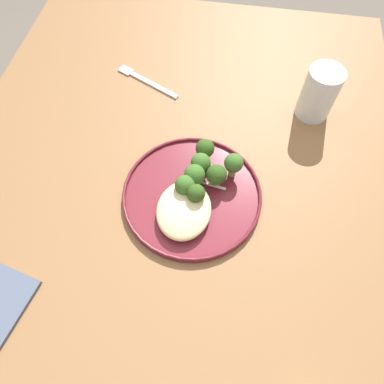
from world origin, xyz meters
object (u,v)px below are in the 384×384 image
water_glass (318,96)px  broccoli_floret_small_sprig (195,175)px  broccoli_floret_beside_noodles (196,192)px  dinner_fork (146,81)px  seared_scallop_tilted_round (191,225)px  broccoli_floret_tall_stalk (234,164)px  dinner_plate (192,195)px  seared_scallop_half_hidden (179,210)px  seared_scallop_rear_pale (176,194)px  seared_scallop_tiny_bay (177,220)px  broccoli_floret_split_head (201,163)px  broccoli_floret_right_tilted (205,149)px  broccoli_floret_near_rim (185,186)px  broccoli_floret_left_leaning (216,175)px

water_glass → broccoli_floret_small_sprig: bearing=135.7°
broccoli_floret_beside_noodles → dinner_fork: size_ratio=0.35×
seared_scallop_tilted_round → broccoli_floret_tall_stalk: (0.14, -0.07, 0.03)m
dinner_plate → broccoli_floret_tall_stalk: broccoli_floret_tall_stalk is taller
seared_scallop_half_hidden → broccoli_floret_small_sprig: broccoli_floret_small_sprig is taller
seared_scallop_rear_pale → seared_scallop_tiny_bay: bearing=-167.8°
broccoli_floret_split_head → broccoli_floret_small_sprig: 0.03m
seared_scallop_half_hidden → broccoli_floret_right_tilted: bearing=-12.1°
broccoli_floret_tall_stalk → dinner_fork: size_ratio=0.36×
seared_scallop_tilted_round → broccoli_floret_beside_noodles: (0.06, -0.00, 0.03)m
seared_scallop_rear_pale → water_glass: (0.29, -0.28, 0.03)m
broccoli_floret_near_rim → broccoli_floret_right_tilted: broccoli_floret_near_rim is taller
broccoli_floret_split_head → broccoli_floret_left_leaning: 0.04m
dinner_plate → water_glass: bearing=-41.8°
seared_scallop_rear_pale → broccoli_floret_split_head: 0.08m
seared_scallop_tiny_bay → broccoli_floret_split_head: bearing=-12.5°
broccoli_floret_tall_stalk → seared_scallop_rear_pale: bearing=124.0°
dinner_plate → broccoli_floret_small_sprig: (0.02, -0.00, 0.04)m
seared_scallop_rear_pale → broccoli_floret_right_tilted: broccoli_floret_right_tilted is taller
water_glass → dinner_fork: size_ratio=0.71×
dinner_plate → broccoli_floret_tall_stalk: 0.11m
seared_scallop_tilted_round → dinner_fork: size_ratio=0.14×
seared_scallop_half_hidden → broccoli_floret_small_sprig: (0.07, -0.02, 0.02)m
broccoli_floret_right_tilted → water_glass: size_ratio=0.43×
seared_scallop_tiny_bay → dinner_fork: (0.38, 0.15, -0.02)m
dinner_plate → broccoli_floret_beside_noodles: (-0.02, -0.01, 0.04)m
dinner_plate → seared_scallop_half_hidden: seared_scallop_half_hidden is taller
seared_scallop_tilted_round → broccoli_floret_near_rim: bearing=18.7°
seared_scallop_tiny_bay → dinner_plate: bearing=-15.3°
seared_scallop_tilted_round → water_glass: water_glass is taller
dinner_plate → seared_scallop_rear_pale: seared_scallop_rear_pale is taller
seared_scallop_half_hidden → broccoli_floret_small_sprig: size_ratio=0.48×
seared_scallop_half_hidden → dinner_fork: bearing=23.1°
seared_scallop_tilted_round → broccoli_floret_right_tilted: broccoli_floret_right_tilted is taller
seared_scallop_tiny_bay → water_glass: water_glass is taller
broccoli_floret_right_tilted → dinner_fork: size_ratio=0.31×
seared_scallop_half_hidden → broccoli_floret_tall_stalk: 0.15m
seared_scallop_rear_pale → broccoli_floret_left_leaning: broccoli_floret_left_leaning is taller
broccoli_floret_right_tilted → broccoli_floret_beside_noodles: size_ratio=0.90×
seared_scallop_rear_pale → broccoli_floret_split_head: (0.07, -0.04, 0.03)m
broccoli_floret_tall_stalk → broccoli_floret_right_tilted: size_ratio=1.16×
dinner_plate → seared_scallop_tilted_round: bearing=-172.3°
seared_scallop_tilted_round → broccoli_floret_beside_noodles: bearing=-1.1°
broccoli_floret_tall_stalk → dinner_fork: 0.36m
dinner_plate → seared_scallop_half_hidden: size_ratio=9.91×
broccoli_floret_near_rim → seared_scallop_tilted_round: bearing=-161.3°
broccoli_floret_split_head → broccoli_floret_tall_stalk: (0.01, -0.07, 0.00)m
broccoli_floret_small_sprig → broccoli_floret_beside_noodles: size_ratio=1.00×
broccoli_floret_beside_noodles → water_glass: water_glass is taller
seared_scallop_half_hidden → seared_scallop_rear_pale: bearing=18.9°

